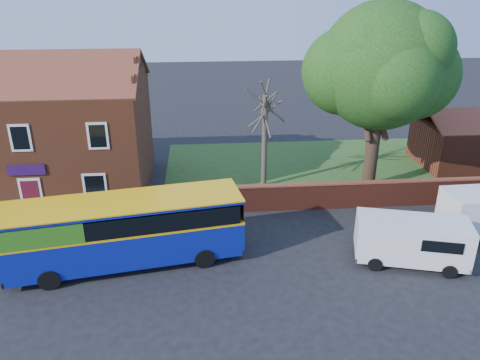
{
  "coord_description": "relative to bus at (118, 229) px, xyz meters",
  "views": [
    {
      "loc": [
        2.53,
        -16.86,
        12.32
      ],
      "look_at": [
        4.4,
        5.0,
        2.83
      ],
      "focal_mm": 35.0,
      "sensor_mm": 36.0,
      "label": 1
    }
  ],
  "objects": [
    {
      "name": "pavement",
      "position": [
        -5.6,
        3.6,
        -1.76
      ],
      "size": [
        18.0,
        3.5,
        0.12
      ],
      "primitive_type": "cube",
      "color": "gray",
      "rests_on": "ground"
    },
    {
      "name": "kerb",
      "position": [
        -5.6,
        1.85,
        -1.75
      ],
      "size": [
        18.0,
        0.15,
        0.14
      ],
      "primitive_type": "cube",
      "color": "slate",
      "rests_on": "ground"
    },
    {
      "name": "grass_strip",
      "position": [
        14.4,
        10.85,
        -1.8
      ],
      "size": [
        26.0,
        12.0,
        0.04
      ],
      "primitive_type": "cube",
      "color": "#426B28",
      "rests_on": "ground"
    },
    {
      "name": "outbuilding",
      "position": [
        23.4,
        10.85,
        -0.22
      ],
      "size": [
        8.2,
        5.06,
        4.17
      ],
      "color": "maroon",
      "rests_on": "ground"
    },
    {
      "name": "ground",
      "position": [
        1.4,
        -2.15,
        -1.82
      ],
      "size": [
        120.0,
        120.0,
        0.0
      ],
      "primitive_type": "plane",
      "color": "black",
      "rests_on": "ground"
    },
    {
      "name": "van_near",
      "position": [
        13.43,
        -1.06,
        -0.59
      ],
      "size": [
        5.38,
        3.27,
        2.21
      ],
      "rotation": [
        0.0,
        0.0,
        -0.27
      ],
      "color": "white",
      "rests_on": "ground"
    },
    {
      "name": "bare_tree",
      "position": [
        7.79,
        8.3,
        1.51
      ],
      "size": [
        2.43,
        2.9,
        6.49
      ],
      "color": "#4C4238",
      "rests_on": "ground"
    },
    {
      "name": "large_tree",
      "position": [
        14.49,
        7.7,
        5.62
      ],
      "size": [
        9.32,
        7.37,
        11.37
      ],
      "color": "black",
      "rests_on": "ground"
    },
    {
      "name": "bus",
      "position": [
        0.0,
        0.0,
        0.0
      ],
      "size": [
        10.85,
        4.37,
        3.22
      ],
      "rotation": [
        0.0,
        0.0,
        0.17
      ],
      "color": "#0D1C99",
      "rests_on": "ground"
    },
    {
      "name": "shop_building",
      "position": [
        -5.62,
        9.35,
        1.59
      ],
      "size": [
        12.3,
        8.13,
        10.5
      ],
      "color": "brown",
      "rests_on": "ground"
    },
    {
      "name": "boundary_wall",
      "position": [
        14.4,
        4.85,
        -1.01
      ],
      "size": [
        22.0,
        0.38,
        1.6
      ],
      "color": "maroon",
      "rests_on": "ground"
    }
  ]
}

